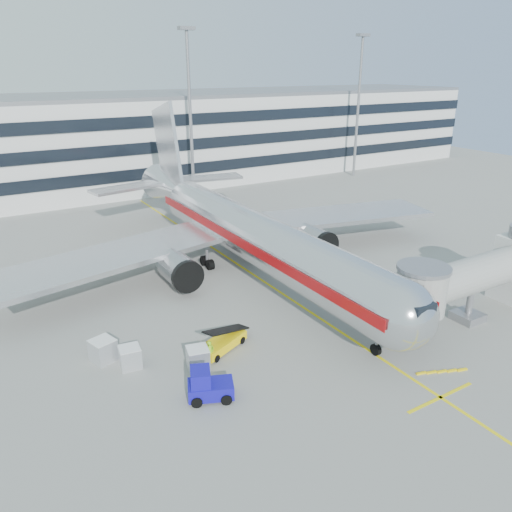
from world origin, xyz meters
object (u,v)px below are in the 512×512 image
baggage_tug (208,386)px  ramp_worker (210,352)px  main_jet (244,231)px  cargo_container_front (130,357)px  cargo_container_left (103,350)px  belt_loader (222,342)px  cargo_container_right (198,358)px

baggage_tug → ramp_worker: bearing=61.3°
main_jet → cargo_container_front: main_jet is taller
baggage_tug → cargo_container_left: size_ratio=1.69×
ramp_worker → cargo_container_left: bearing=125.1°
belt_loader → ramp_worker: size_ratio=2.61×
cargo_container_front → ramp_worker: bearing=-26.3°
cargo_container_right → ramp_worker: 1.07m
ramp_worker → cargo_container_front: bearing=132.3°
cargo_container_left → ramp_worker: bearing=-33.5°
cargo_container_left → belt_loader: bearing=-21.4°
ramp_worker → main_jet: bearing=31.1°
main_jet → baggage_tug: 22.40m
belt_loader → cargo_container_right: belt_loader is taller
cargo_container_front → belt_loader: bearing=-11.6°
cargo_container_left → cargo_container_front: cargo_container_left is taller
cargo_container_left → cargo_container_right: 7.07m
baggage_tug → ramp_worker: size_ratio=1.90×
belt_loader → baggage_tug: bearing=-126.3°
baggage_tug → cargo_container_right: size_ratio=1.87×
baggage_tug → cargo_container_right: 3.62m
belt_loader → cargo_container_left: belt_loader is taller
belt_loader → baggage_tug: 5.96m
main_jet → belt_loader: 16.61m
baggage_tug → cargo_container_right: (0.94, 3.50, -0.16)m
cargo_container_right → belt_loader: bearing=26.6°
belt_loader → cargo_container_right: size_ratio=2.56×
main_jet → cargo_container_front: 20.27m
cargo_container_right → cargo_container_front: bearing=146.8°
main_jet → cargo_container_front: (-16.11, -11.80, -3.46)m
baggage_tug → belt_loader: bearing=53.7°
cargo_container_right → cargo_container_front: size_ratio=1.10×
baggage_tug → cargo_container_front: (-3.12, 6.16, -0.18)m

